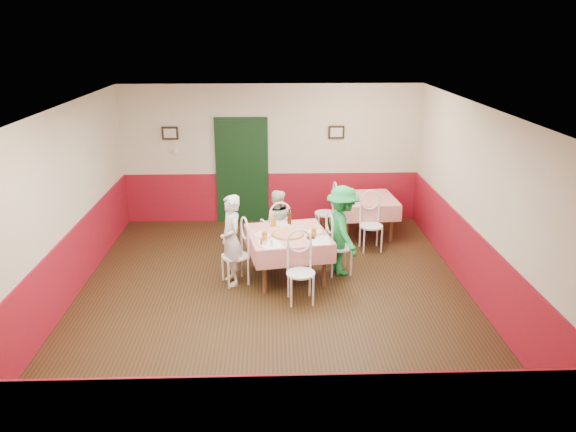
{
  "coord_description": "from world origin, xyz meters",
  "views": [
    {
      "loc": [
        -0.04,
        -7.64,
        3.86
      ],
      "look_at": [
        0.24,
        0.64,
        1.05
      ],
      "focal_mm": 35.0,
      "sensor_mm": 36.0,
      "label": 1
    }
  ],
  "objects_px": {
    "chair_left": "(235,256)",
    "glass_a": "(265,237)",
    "pizza": "(288,234)",
    "beer_bottle": "(289,217)",
    "diner_left": "(231,240)",
    "chair_near": "(301,273)",
    "diner_far": "(277,224)",
    "main_table": "(288,256)",
    "chair_far": "(277,233)",
    "chair_right": "(339,247)",
    "chair_second_b": "(371,226)",
    "diner_right": "(342,230)",
    "chair_second_a": "(326,213)",
    "glass_c": "(273,222)",
    "glass_b": "(314,232)",
    "second_table": "(364,217)",
    "wallet": "(311,238)"
  },
  "relations": [
    {
      "from": "main_table",
      "to": "glass_a",
      "type": "distance_m",
      "value": 0.67
    },
    {
      "from": "chair_second_b",
      "to": "diner_right",
      "type": "distance_m",
      "value": 1.21
    },
    {
      "from": "wallet",
      "to": "diner_left",
      "type": "bearing_deg",
      "value": 166.27
    },
    {
      "from": "chair_left",
      "to": "chair_near",
      "type": "distance_m",
      "value": 1.2
    },
    {
      "from": "chair_second_b",
      "to": "glass_c",
      "type": "relative_size",
      "value": 6.02
    },
    {
      "from": "main_table",
      "to": "glass_a",
      "type": "height_order",
      "value": "glass_a"
    },
    {
      "from": "chair_left",
      "to": "chair_second_a",
      "type": "relative_size",
      "value": 1.0
    },
    {
      "from": "pizza",
      "to": "diner_right",
      "type": "distance_m",
      "value": 0.92
    },
    {
      "from": "chair_near",
      "to": "beer_bottle",
      "type": "relative_size",
      "value": 3.72
    },
    {
      "from": "chair_second_a",
      "to": "diner_far",
      "type": "height_order",
      "value": "diner_far"
    },
    {
      "from": "chair_left",
      "to": "chair_near",
      "type": "xyz_separation_m",
      "value": [
        0.99,
        -0.68,
        0.0
      ]
    },
    {
      "from": "diner_right",
      "to": "wallet",
      "type": "bearing_deg",
      "value": 113.16
    },
    {
      "from": "main_table",
      "to": "glass_c",
      "type": "height_order",
      "value": "glass_c"
    },
    {
      "from": "chair_near",
      "to": "glass_b",
      "type": "distance_m",
      "value": 0.81
    },
    {
      "from": "chair_second_b",
      "to": "glass_b",
      "type": "bearing_deg",
      "value": -134.78
    },
    {
      "from": "chair_near",
      "to": "glass_a",
      "type": "distance_m",
      "value": 0.82
    },
    {
      "from": "chair_near",
      "to": "diner_far",
      "type": "height_order",
      "value": "diner_far"
    },
    {
      "from": "chair_right",
      "to": "main_table",
      "type": "bearing_deg",
      "value": 90.1
    },
    {
      "from": "pizza",
      "to": "diner_left",
      "type": "xyz_separation_m",
      "value": [
        -0.88,
        -0.09,
        -0.06
      ]
    },
    {
      "from": "glass_a",
      "to": "glass_b",
      "type": "distance_m",
      "value": 0.78
    },
    {
      "from": "chair_right",
      "to": "chair_near",
      "type": "bearing_deg",
      "value": 135.1
    },
    {
      "from": "diner_far",
      "to": "chair_second_b",
      "type": "bearing_deg",
      "value": -170.92
    },
    {
      "from": "chair_far",
      "to": "glass_b",
      "type": "bearing_deg",
      "value": 103.2
    },
    {
      "from": "main_table",
      "to": "chair_near",
      "type": "bearing_deg",
      "value": -79.34
    },
    {
      "from": "chair_right",
      "to": "chair_second_b",
      "type": "bearing_deg",
      "value": -45.91
    },
    {
      "from": "glass_a",
      "to": "glass_b",
      "type": "height_order",
      "value": "glass_a"
    },
    {
      "from": "chair_near",
      "to": "diner_right",
      "type": "distance_m",
      "value": 1.27
    },
    {
      "from": "chair_second_a",
      "to": "chair_right",
      "type": "bearing_deg",
      "value": -2.14
    },
    {
      "from": "chair_second_a",
      "to": "beer_bottle",
      "type": "bearing_deg",
      "value": -30.65
    },
    {
      "from": "chair_left",
      "to": "chair_right",
      "type": "relative_size",
      "value": 1.0
    },
    {
      "from": "chair_left",
      "to": "chair_right",
      "type": "height_order",
      "value": "same"
    },
    {
      "from": "glass_c",
      "to": "chair_second_a",
      "type": "bearing_deg",
      "value": 56.71
    },
    {
      "from": "glass_c",
      "to": "beer_bottle",
      "type": "relative_size",
      "value": 0.62
    },
    {
      "from": "chair_second_b",
      "to": "main_table",
      "type": "bearing_deg",
      "value": -146.98
    },
    {
      "from": "diner_left",
      "to": "diner_far",
      "type": "xyz_separation_m",
      "value": [
        0.72,
        1.05,
        -0.11
      ]
    },
    {
      "from": "pizza",
      "to": "beer_bottle",
      "type": "relative_size",
      "value": 1.99
    },
    {
      "from": "beer_bottle",
      "to": "diner_far",
      "type": "xyz_separation_m",
      "value": [
        -0.2,
        0.46,
        -0.27
      ]
    },
    {
      "from": "pizza",
      "to": "glass_a",
      "type": "relative_size",
      "value": 3.26
    },
    {
      "from": "glass_a",
      "to": "diner_far",
      "type": "relative_size",
      "value": 0.12
    },
    {
      "from": "chair_near",
      "to": "pizza",
      "type": "xyz_separation_m",
      "value": [
        -0.16,
        0.76,
        0.33
      ]
    },
    {
      "from": "chair_left",
      "to": "diner_left",
      "type": "bearing_deg",
      "value": -99.93
    },
    {
      "from": "diner_right",
      "to": "chair_second_a",
      "type": "bearing_deg",
      "value": -9.95
    },
    {
      "from": "chair_far",
      "to": "chair_second_a",
      "type": "xyz_separation_m",
      "value": [
        0.94,
        1.06,
        0.0
      ]
    },
    {
      "from": "glass_a",
      "to": "diner_far",
      "type": "distance_m",
      "value": 1.25
    },
    {
      "from": "main_table",
      "to": "chair_far",
      "type": "height_order",
      "value": "chair_far"
    },
    {
      "from": "second_table",
      "to": "chair_second_b",
      "type": "xyz_separation_m",
      "value": [
        0.0,
        -0.75,
        0.08
      ]
    },
    {
      "from": "chair_left",
      "to": "chair_second_b",
      "type": "bearing_deg",
      "value": 98.21
    },
    {
      "from": "chair_left",
      "to": "glass_a",
      "type": "height_order",
      "value": "glass_a"
    },
    {
      "from": "pizza",
      "to": "beer_bottle",
      "type": "xyz_separation_m",
      "value": [
        0.04,
        0.49,
        0.1
      ]
    },
    {
      "from": "main_table",
      "to": "glass_a",
      "type": "xyz_separation_m",
      "value": [
        -0.37,
        -0.33,
        0.46
      ]
    }
  ]
}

